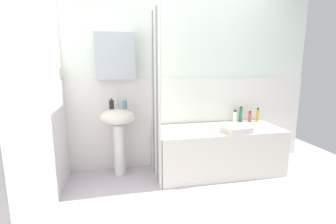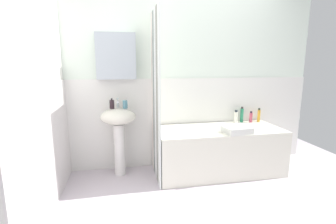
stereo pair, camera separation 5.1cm
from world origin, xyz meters
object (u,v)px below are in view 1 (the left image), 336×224
at_px(lotion_bottle, 250,117).
at_px(shampoo_bottle, 235,116).
at_px(bathtub, 218,150).
at_px(conditioner_bottle, 241,115).
at_px(sink, 118,127).
at_px(towel_folded, 236,129).
at_px(soap_dispenser, 112,104).
at_px(toothbrush_cup, 125,104).
at_px(body_wash_bottle, 258,115).

relative_size(lotion_bottle, shampoo_bottle, 0.89).
relative_size(bathtub, conditioner_bottle, 7.32).
bearing_deg(sink, towel_folded, -15.09).
height_order(soap_dispenser, toothbrush_cup, soap_dispenser).
xyz_separation_m(soap_dispenser, conditioner_bottle, (1.78, 0.11, -0.23)).
distance_m(soap_dispenser, toothbrush_cup, 0.16).
distance_m(bathtub, towel_folded, 0.42).
height_order(sink, conditioner_bottle, sink).
bearing_deg(toothbrush_cup, sink, -174.50).
xyz_separation_m(toothbrush_cup, body_wash_bottle, (1.86, 0.09, -0.23)).
distance_m(bathtub, conditioner_bottle, 0.66).
bearing_deg(sink, bathtub, -7.00).
height_order(lotion_bottle, towel_folded, lotion_bottle).
xyz_separation_m(lotion_bottle, towel_folded, (-0.45, -0.48, -0.03)).
bearing_deg(bathtub, shampoo_bottle, 37.70).
height_order(sink, lotion_bottle, sink).
distance_m(sink, conditioner_bottle, 1.71).
bearing_deg(toothbrush_cup, body_wash_bottle, 2.76).
xyz_separation_m(soap_dispenser, lotion_bottle, (1.91, 0.09, -0.26)).
height_order(bathtub, lotion_bottle, lotion_bottle).
height_order(sink, shampoo_bottle, sink).
xyz_separation_m(body_wash_bottle, lotion_bottle, (-0.12, 0.01, -0.02)).
xyz_separation_m(sink, lotion_bottle, (1.84, 0.11, 0.03)).
bearing_deg(bathtub, sink, 173.00).
bearing_deg(body_wash_bottle, towel_folded, -140.08).
bearing_deg(bathtub, towel_folded, -59.05).
bearing_deg(lotion_bottle, soap_dispenser, -177.28).
xyz_separation_m(bathtub, lotion_bottle, (0.58, 0.26, 0.36)).
bearing_deg(bathtub, body_wash_bottle, 19.94).
distance_m(body_wash_bottle, lotion_bottle, 0.12).
distance_m(toothbrush_cup, towel_folded, 1.38).
xyz_separation_m(conditioner_bottle, shampoo_bottle, (-0.09, -0.00, -0.02)).
bearing_deg(body_wash_bottle, conditioner_bottle, 172.90).
xyz_separation_m(sink, bathtub, (1.26, -0.15, -0.34)).
xyz_separation_m(body_wash_bottle, conditioner_bottle, (-0.25, 0.03, 0.01)).
height_order(toothbrush_cup, towel_folded, toothbrush_cup).
bearing_deg(soap_dispenser, shampoo_bottle, 3.70).
bearing_deg(shampoo_bottle, sink, -175.59).
bearing_deg(towel_folded, soap_dispenser, 165.01).
distance_m(bathtub, body_wash_bottle, 0.83).
distance_m(toothbrush_cup, bathtub, 1.33).
xyz_separation_m(soap_dispenser, shampoo_bottle, (1.69, 0.11, -0.25)).
bearing_deg(toothbrush_cup, towel_folded, -16.42).
distance_m(soap_dispenser, conditioner_bottle, 1.80).
bearing_deg(shampoo_bottle, lotion_bottle, -4.78).
bearing_deg(shampoo_bottle, toothbrush_cup, -175.65).
height_order(bathtub, shampoo_bottle, shampoo_bottle).
bearing_deg(sink, conditioner_bottle, 4.33).
height_order(soap_dispenser, lotion_bottle, soap_dispenser).
height_order(shampoo_bottle, towel_folded, shampoo_bottle).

